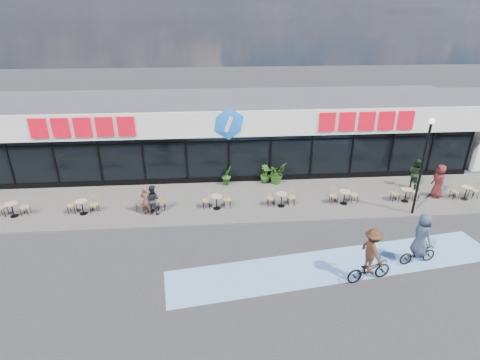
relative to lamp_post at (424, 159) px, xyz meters
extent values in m
plane|color=#28282B|center=(-9.19, -2.30, -3.08)|extent=(120.00, 120.00, 0.00)
cube|color=#57524D|center=(-9.19, 2.20, -3.03)|extent=(44.00, 5.00, 0.10)
cube|color=#6B96CA|center=(-5.19, -3.80, -3.07)|extent=(14.17, 4.13, 0.01)
cube|color=black|center=(-9.19, 7.70, -1.58)|extent=(30.00, 6.00, 3.00)
cube|color=silver|center=(-9.19, 7.55, 0.67)|extent=(30.60, 6.30, 1.50)
cube|color=#47474C|center=(-9.19, 7.70, 1.47)|extent=(30.60, 6.30, 0.10)
cube|color=#0D2694|center=(-9.19, 4.66, -0.03)|extent=(30.60, 0.08, 0.18)
cube|color=black|center=(-9.19, 4.67, -0.43)|extent=(30.00, 0.06, 0.08)
cube|color=black|center=(-9.19, 4.68, -2.88)|extent=(30.00, 0.10, 0.40)
cube|color=red|center=(-17.19, 4.40, 0.72)|extent=(5.63, 0.18, 1.10)
cube|color=red|center=(-1.19, 4.40, 0.72)|extent=(5.63, 0.18, 1.10)
ellipsoid|color=blue|center=(-9.19, 4.40, 0.72)|extent=(1.90, 0.24, 1.90)
cylinder|color=black|center=(-21.69, 4.67, -1.58)|extent=(0.10, 0.10, 3.00)
cylinder|color=black|center=(-19.19, 4.67, -1.58)|extent=(0.10, 0.10, 3.00)
cylinder|color=black|center=(-16.69, 4.67, -1.58)|extent=(0.10, 0.10, 3.00)
cylinder|color=black|center=(-14.19, 4.67, -1.58)|extent=(0.10, 0.10, 3.00)
cylinder|color=black|center=(-11.69, 4.67, -1.58)|extent=(0.10, 0.10, 3.00)
cylinder|color=black|center=(-9.19, 4.67, -1.58)|extent=(0.10, 0.10, 3.00)
cylinder|color=black|center=(-6.69, 4.67, -1.58)|extent=(0.10, 0.10, 3.00)
cylinder|color=black|center=(-4.19, 4.67, -1.58)|extent=(0.10, 0.10, 3.00)
cylinder|color=black|center=(-1.69, 4.67, -1.58)|extent=(0.10, 0.10, 3.00)
cylinder|color=black|center=(0.81, 4.67, -1.58)|extent=(0.10, 0.10, 3.00)
cylinder|color=black|center=(3.31, 4.67, -1.58)|extent=(0.10, 0.10, 3.00)
cylinder|color=black|center=(5.81, 4.67, -1.58)|extent=(0.10, 0.10, 3.00)
cylinder|color=black|center=(0.00, 0.00, -0.60)|extent=(0.12, 0.12, 4.76)
sphere|color=#FFF2CC|center=(0.00, 0.00, 1.88)|extent=(0.28, 0.28, 0.28)
cylinder|color=tan|center=(-20.28, 1.29, -2.26)|extent=(0.60, 0.60, 0.04)
cylinder|color=black|center=(-20.28, 1.29, -2.61)|extent=(0.06, 0.06, 0.70)
cylinder|color=black|center=(-20.28, 1.29, -2.97)|extent=(0.40, 0.40, 0.02)
cylinder|color=tan|center=(-16.86, 1.29, -2.26)|extent=(0.60, 0.60, 0.04)
cylinder|color=black|center=(-16.86, 1.29, -2.61)|extent=(0.06, 0.06, 0.70)
cylinder|color=black|center=(-16.86, 1.29, -2.97)|extent=(0.40, 0.40, 0.02)
cylinder|color=tan|center=(-13.44, 1.29, -2.26)|extent=(0.60, 0.60, 0.04)
cylinder|color=black|center=(-13.44, 1.29, -2.61)|extent=(0.06, 0.06, 0.70)
cylinder|color=black|center=(-13.44, 1.29, -2.97)|extent=(0.40, 0.40, 0.02)
cylinder|color=tan|center=(-10.02, 1.29, -2.26)|extent=(0.60, 0.60, 0.04)
cylinder|color=black|center=(-10.02, 1.29, -2.61)|extent=(0.06, 0.06, 0.70)
cylinder|color=black|center=(-10.02, 1.29, -2.97)|extent=(0.40, 0.40, 0.02)
cylinder|color=tan|center=(-6.60, 1.29, -2.26)|extent=(0.60, 0.60, 0.04)
cylinder|color=black|center=(-6.60, 1.29, -2.61)|extent=(0.06, 0.06, 0.70)
cylinder|color=black|center=(-6.60, 1.29, -2.97)|extent=(0.40, 0.40, 0.02)
cylinder|color=tan|center=(-3.17, 1.29, -2.26)|extent=(0.60, 0.60, 0.04)
cylinder|color=black|center=(-3.17, 1.29, -2.61)|extent=(0.06, 0.06, 0.70)
cylinder|color=black|center=(-3.17, 1.29, -2.97)|extent=(0.40, 0.40, 0.02)
cylinder|color=tan|center=(0.25, 1.29, -2.26)|extent=(0.60, 0.60, 0.04)
cylinder|color=black|center=(0.25, 1.29, -2.61)|extent=(0.06, 0.06, 0.70)
cylinder|color=black|center=(0.25, 1.29, -2.97)|extent=(0.40, 0.40, 0.02)
cylinder|color=tan|center=(3.67, 1.29, -2.26)|extent=(0.60, 0.60, 0.04)
cylinder|color=black|center=(3.67, 1.29, -2.61)|extent=(0.06, 0.06, 0.70)
cylinder|color=black|center=(3.67, 1.29, -2.97)|extent=(0.40, 0.40, 0.02)
imported|color=#275819|center=(-9.32, 4.29, -2.40)|extent=(0.82, 0.82, 1.16)
imported|color=#254E16|center=(-6.36, 4.27, -2.34)|extent=(1.53, 1.53, 1.29)
imported|color=#284E16|center=(-7.00, 4.42, -2.43)|extent=(0.87, 0.87, 1.10)
imported|color=brown|center=(-13.57, 0.97, -2.21)|extent=(0.66, 0.56, 1.55)
imported|color=black|center=(-13.27, 1.05, -2.19)|extent=(0.93, 0.82, 1.58)
imported|color=#4E1C1C|center=(2.23, 1.70, -2.02)|extent=(0.68, 0.98, 1.91)
imported|color=black|center=(1.60, 2.98, -2.09)|extent=(0.91, 1.03, 1.78)
imported|color=black|center=(-4.29, -4.80, -2.59)|extent=(1.96, 1.03, 0.98)
imported|color=#422617|center=(-4.29, -4.80, -1.72)|extent=(0.92, 1.30, 1.83)
imported|color=black|center=(-1.84, -3.89, -2.65)|extent=(1.71, 0.83, 0.86)
imported|color=#343E51|center=(-1.84, -3.89, -1.71)|extent=(0.72, 0.98, 1.84)
camera|label=1|loc=(-10.19, -16.09, 6.48)|focal=28.00mm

